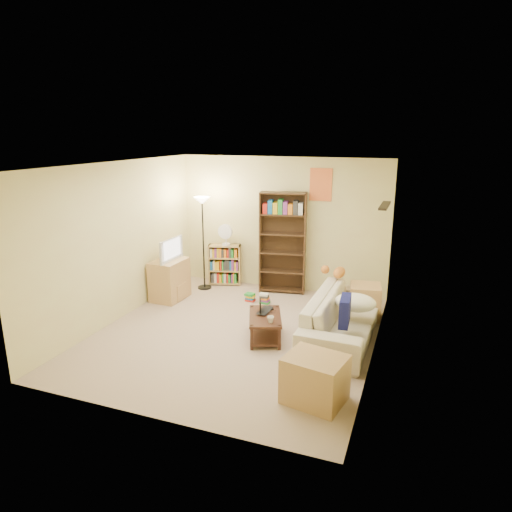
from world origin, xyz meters
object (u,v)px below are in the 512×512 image
short_bookshelf (225,265)px  end_cabinet (315,379)px  sofa (343,317)px  floor_lamp (202,216)px  laptop (268,312)px  television (168,249)px  mug (271,319)px  tall_bookshelf (283,240)px  desk_fan (225,234)px  tabby_cat (337,272)px  tv_stand (170,280)px  coffee_table (265,324)px  side_table (365,301)px

short_bookshelf → end_cabinet: short_bookshelf is taller
sofa → floor_lamp: bearing=67.3°
laptop → short_bookshelf: short_bookshelf is taller
sofa → television: bearing=81.6°
mug → tall_bookshelf: (-0.53, 2.26, 0.59)m
desk_fan → television: bearing=-121.1°
floor_lamp → mug: bearing=-43.9°
laptop → sofa: bearing=-72.4°
tabby_cat → tv_stand: size_ratio=0.70×
coffee_table → tv_stand: size_ratio=1.28×
mug → short_bookshelf: short_bookshelf is taller
side_table → short_bookshelf: bearing=165.1°
end_cabinet → desk_fan: bearing=127.6°
coffee_table → end_cabinet: 1.68m
coffee_table → floor_lamp: 2.77m
short_bookshelf → desk_fan: desk_fan is taller
coffee_table → short_bookshelf: 2.60m
sofa → mug: (-0.90, -0.64, 0.08)m
tall_bookshelf → floor_lamp: bearing=-176.7°
television → short_bookshelf: (0.60, 1.10, -0.52)m
mug → tall_bookshelf: bearing=103.2°
short_bookshelf → end_cabinet: (2.61, -3.38, -0.13)m
side_table → end_cabinet: side_table is taller
tabby_cat → desk_fan: 2.44m
mug → floor_lamp: size_ratio=0.06×
laptop → side_table: bearing=-44.9°
sofa → short_bookshelf: short_bookshelf is taller
mug → short_bookshelf: bearing=127.0°
laptop → tall_bookshelf: bearing=12.4°
short_bookshelf → side_table: bearing=-31.6°
short_bookshelf → mug: bearing=-69.7°
tv_stand → sofa: bearing=-7.5°
sofa → side_table: 0.92m
coffee_table → short_bookshelf: short_bookshelf is taller
tv_stand → floor_lamp: bearing=68.4°
tall_bookshelf → end_cabinet: (1.43, -3.37, -0.73)m
tv_stand → tall_bookshelf: size_ratio=0.38×
tabby_cat → side_table: tabby_cat is taller
end_cabinet → tv_stand: bearing=144.6°
television → side_table: bearing=-82.1°
coffee_table → side_table: side_table is taller
end_cabinet → side_table: bearing=85.6°
tabby_cat → end_cabinet: size_ratio=0.79×
desk_fan → floor_lamp: bearing=-134.7°
mug → side_table: size_ratio=0.20×
coffee_table → end_cabinet: size_ratio=1.44×
laptop → side_table: 1.73m
sofa → short_bookshelf: bearing=59.0°
tabby_cat → side_table: (0.47, 0.04, -0.46)m
floor_lamp → laptop: bearing=-40.7°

